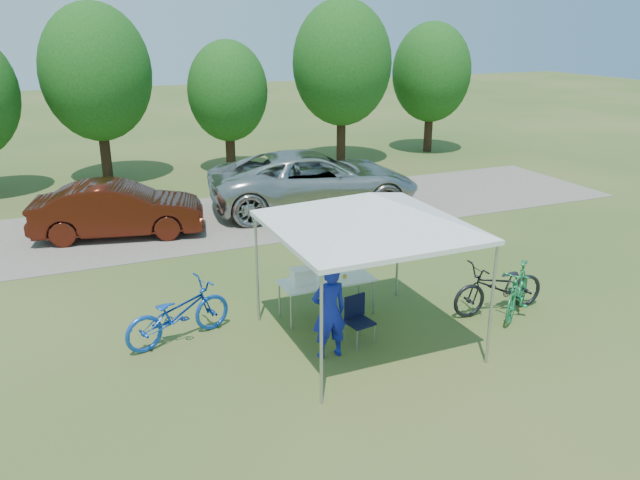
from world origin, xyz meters
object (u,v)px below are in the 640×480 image
object	(u,v)px
folding_chair	(357,315)
minivan	(314,180)
cyclist	(329,311)
sedan	(118,209)
folding_table	(327,282)
cooler	(302,276)
bike_green	(518,290)
bike_blue	(178,313)
bike_dark	(499,287)

from	to	relation	value
folding_chair	minivan	distance (m)	8.37
cyclist	sedan	size ratio (longest dim) A/B	0.38
folding_table	sedan	bearing A→B (deg)	115.50
cooler	cyclist	world-z (taller)	cyclist
folding_chair	minivan	bearing A→B (deg)	62.28
bike_green	bike_blue	bearing A→B (deg)	-141.15
cooler	sedan	world-z (taller)	sedan
bike_dark	folding_chair	bearing A→B (deg)	-88.68
folding_chair	bike_dark	distance (m)	3.05
bike_dark	minivan	xyz separation A→B (m)	(-0.51, 8.02, 0.37)
cooler	sedan	bearing A→B (deg)	111.83
bike_dark	minivan	world-z (taller)	minivan
bike_dark	sedan	size ratio (longest dim) A/B	0.46
cooler	folding_chair	bearing A→B (deg)	-63.50
folding_chair	sedan	distance (m)	8.30
bike_blue	bike_dark	xyz separation A→B (m)	(5.95, -1.32, -0.00)
cyclist	bike_green	xyz separation A→B (m)	(4.01, 0.03, -0.33)
bike_dark	sedan	bearing A→B (deg)	-138.81
bike_green	minivan	size ratio (longest dim) A/B	0.27
bike_dark	sedan	distance (m)	9.91
folding_chair	cyclist	distance (m)	0.82
folding_table	minivan	size ratio (longest dim) A/B	0.29
cooler	minivan	world-z (taller)	minivan
bike_blue	bike_green	world-z (taller)	bike_blue
cyclist	folding_chair	bearing A→B (deg)	-155.09
bike_green	cyclist	bearing A→B (deg)	-126.78
cooler	folding_table	bearing A→B (deg)	-0.00
cooler	bike_green	size ratio (longest dim) A/B	0.26
sedan	minivan	bearing A→B (deg)	-74.79
folding_table	minivan	world-z (taller)	minivan
folding_table	bike_blue	size ratio (longest dim) A/B	0.90
cooler	bike_blue	distance (m)	2.35
bike_dark	minivan	bearing A→B (deg)	-174.10
cyclist	bike_blue	distance (m)	2.74
folding_table	folding_chair	distance (m)	1.18
folding_chair	cooler	distance (m)	1.35
cyclist	bike_dark	size ratio (longest dim) A/B	0.84
bike_green	sedan	size ratio (longest dim) A/B	0.38
cyclist	bike_green	distance (m)	4.02
minivan	bike_blue	bearing A→B (deg)	148.65
folding_table	bike_blue	xyz separation A→B (m)	(-2.82, 0.12, -0.17)
bike_blue	sedan	world-z (taller)	sedan
cooler	bike_green	bearing A→B (deg)	-20.04
folding_table	sedan	world-z (taller)	sedan
folding_chair	minivan	xyz separation A→B (m)	(2.54, 7.97, 0.40)
bike_green	cooler	bearing A→B (deg)	-147.27
folding_table	folding_chair	xyz separation A→B (m)	(0.08, -1.16, -0.20)
bike_blue	folding_table	bearing A→B (deg)	-109.38
minivan	bike_green	bearing A→B (deg)	-166.80
folding_chair	cyclist	size ratio (longest dim) A/B	0.50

